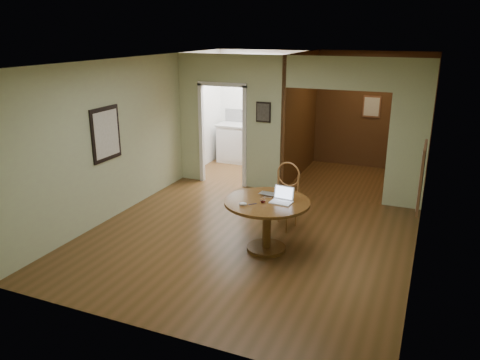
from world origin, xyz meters
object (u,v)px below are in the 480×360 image
at_px(chair, 285,192).
at_px(open_laptop, 283,197).
at_px(dining_table, 267,214).
at_px(closed_laptop, 270,196).

relative_size(chair, open_laptop, 3.38).
bearing_deg(open_laptop, dining_table, -159.34).
distance_m(dining_table, closed_laptop, 0.28).
bearing_deg(closed_laptop, chair, 92.87).
bearing_deg(dining_table, chair, 91.84).
relative_size(dining_table, closed_laptop, 3.41).
distance_m(chair, open_laptop, 0.97).
xyz_separation_m(dining_table, open_laptop, (0.21, 0.06, 0.26)).
xyz_separation_m(chair, open_laptop, (0.24, -0.91, 0.24)).
bearing_deg(closed_laptop, dining_table, -82.18).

